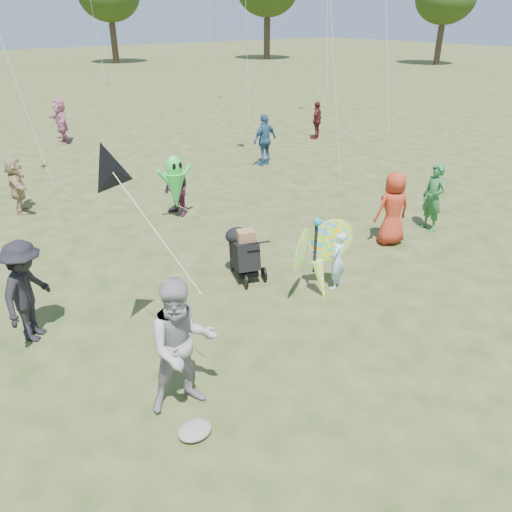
% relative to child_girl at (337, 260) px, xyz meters
% --- Properties ---
extents(ground, '(160.00, 160.00, 0.00)m').
position_rel_child_girl_xyz_m(ground, '(-1.56, -1.17, -0.61)').
color(ground, '#51592B').
rests_on(ground, ground).
extents(child_girl, '(0.53, 0.47, 1.22)m').
position_rel_child_girl_xyz_m(child_girl, '(0.00, 0.00, 0.00)').
color(child_girl, '#AED2F6').
rests_on(child_girl, ground).
extents(adult_man, '(1.13, 0.97, 1.99)m').
position_rel_child_girl_xyz_m(adult_man, '(-4.09, -1.07, 0.39)').
color(adult_man, gray).
rests_on(adult_man, ground).
extents(grey_bag, '(0.47, 0.38, 0.15)m').
position_rel_child_girl_xyz_m(grey_bag, '(-4.30, -1.65, -0.54)').
color(grey_bag, gray).
rests_on(grey_bag, ground).
extents(crowd_a, '(0.98, 0.78, 1.74)m').
position_rel_child_girl_xyz_m(crowd_a, '(2.60, 0.74, 0.26)').
color(crowd_a, '#AA301B').
rests_on(crowd_a, ground).
extents(crowd_b, '(1.28, 1.30, 1.79)m').
position_rel_child_girl_xyz_m(crowd_b, '(-5.30, 1.91, 0.28)').
color(crowd_b, black).
rests_on(crowd_b, ground).
extents(crowd_c, '(1.12, 0.59, 1.82)m').
position_rel_child_girl_xyz_m(crowd_c, '(4.44, 7.90, 0.30)').
color(crowd_c, '#315687').
rests_on(crowd_c, ground).
extents(crowd_d, '(0.73, 1.50, 1.55)m').
position_rel_child_girl_xyz_m(crowd_d, '(-3.87, 8.29, 0.17)').
color(crowd_d, tan).
rests_on(crowd_d, ground).
extents(crowd_e, '(0.69, 0.83, 1.55)m').
position_rel_child_girl_xyz_m(crowd_e, '(-0.54, 5.44, 0.17)').
color(crowd_e, '#66224A').
rests_on(crowd_e, ground).
extents(crowd_f, '(0.52, 0.69, 1.71)m').
position_rel_child_girl_xyz_m(crowd_f, '(4.05, 0.65, 0.24)').
color(crowd_f, '#266733').
rests_on(crowd_f, ground).
extents(crowd_h, '(1.00, 0.77, 1.58)m').
position_rel_child_girl_xyz_m(crowd_h, '(8.85, 9.83, 0.18)').
color(crowd_h, '#4D191A').
rests_on(crowd_h, ground).
extents(crowd_j, '(0.61, 1.72, 1.83)m').
position_rel_child_girl_xyz_m(crowd_j, '(-0.19, 15.81, 0.30)').
color(crowd_j, '#BB6B8C').
rests_on(crowd_j, ground).
extents(jogging_stroller, '(0.74, 1.13, 1.09)m').
position_rel_child_girl_xyz_m(jogging_stroller, '(-1.21, 1.48, 0.00)').
color(jogging_stroller, black).
rests_on(jogging_stroller, ground).
extents(butterfly_kite, '(1.74, 0.75, 1.82)m').
position_rel_child_girl_xyz_m(butterfly_kite, '(-0.51, 0.04, 0.21)').
color(butterfly_kite, '#FF285D').
rests_on(butterfly_kite, ground).
extents(delta_kite_rig, '(0.89, 1.82, 1.84)m').
position_rel_child_girl_xyz_m(delta_kite_rig, '(-4.12, 0.52, 2.41)').
color(delta_kite_rig, black).
rests_on(delta_kite_rig, ground).
extents(alien_kite, '(1.12, 0.69, 1.74)m').
position_rel_child_girl_xyz_m(alien_kite, '(-0.69, 5.20, 0.36)').
color(alien_kite, green).
rests_on(alien_kite, ground).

